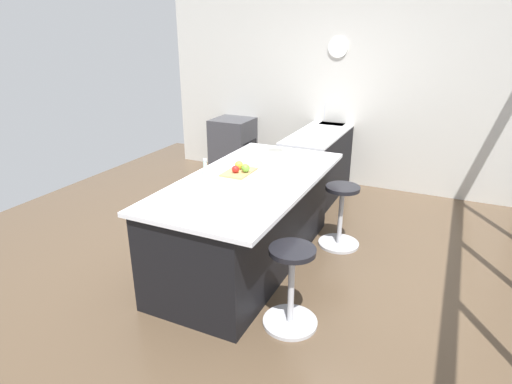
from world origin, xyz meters
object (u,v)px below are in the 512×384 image
cutting_board (239,172)px  fruit_bowl (275,153)px  kitchen_island (247,220)px  water_bottle (206,181)px  oven_range (233,146)px  apple_green (246,168)px  stool_by_window (340,218)px  apple_red (235,169)px  stool_middle (291,289)px  apple_yellow (239,165)px

cutting_board → fruit_bowl: size_ratio=1.78×
kitchen_island → water_bottle: 0.80m
oven_range → apple_green: size_ratio=10.58×
oven_range → stool_by_window: size_ratio=1.29×
cutting_board → apple_red: apple_red is taller
fruit_bowl → stool_middle: bearing=27.5°
stool_by_window → fruit_bowl: 1.00m
apple_red → water_bottle: size_ratio=0.23×
apple_red → apple_yellow: 0.12m
oven_range → cutting_board: cutting_board is taller
oven_range → cutting_board: size_ratio=2.45×
stool_middle → apple_red: (-0.75, -0.88, 0.64)m
apple_green → oven_range: bearing=-149.1°
oven_range → water_bottle: size_ratio=2.82×
apple_red → oven_range: bearing=-151.1°
stool_middle → fruit_bowl: (-1.49, -0.78, 0.62)m
apple_red → cutting_board: bearing=172.9°
stool_middle → cutting_board: cutting_board is taller
stool_by_window → cutting_board: cutting_board is taller
water_bottle → oven_range: bearing=-155.6°
apple_green → apple_red: size_ratio=1.17×
fruit_bowl → kitchen_island: bearing=2.1°
apple_green → fruit_bowl: 0.68m
stool_by_window → cutting_board: size_ratio=1.90×
oven_range → water_bottle: water_bottle is taller
oven_range → apple_red: apple_red is taller
kitchen_island → apple_yellow: 0.55m
stool_by_window → apple_green: apple_green is taller
oven_range → stool_middle: (3.19, 2.22, -0.12)m
oven_range → apple_red: size_ratio=12.33×
apple_yellow → fruit_bowl: (-0.62, 0.12, -0.02)m
kitchen_island → fruit_bowl: fruit_bowl is taller
apple_red → water_bottle: 0.56m
apple_green → apple_red: bearing=-55.3°
stool_middle → oven_range: bearing=-145.2°
stool_by_window → apple_yellow: (0.60, -0.90, 0.65)m
apple_red → fruit_bowl: (-0.74, 0.10, -0.02)m
kitchen_island → cutting_board: (-0.07, -0.12, 0.46)m
stool_middle → apple_red: size_ratio=9.57×
cutting_board → apple_green: size_ratio=4.31×
fruit_bowl → oven_range: bearing=-139.7°
oven_range → apple_red: 2.83m
kitchen_island → cutting_board: size_ratio=6.47×
water_bottle → fruit_bowl: size_ratio=1.55×
oven_range → apple_green: bearing=30.9°
stool_by_window → apple_red: 1.30m
apple_green → fruit_bowl: size_ratio=0.41×
kitchen_island → oven_range: bearing=-149.1°
apple_green → apple_yellow: same height
apple_green → apple_yellow: (-0.06, -0.10, 0.00)m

